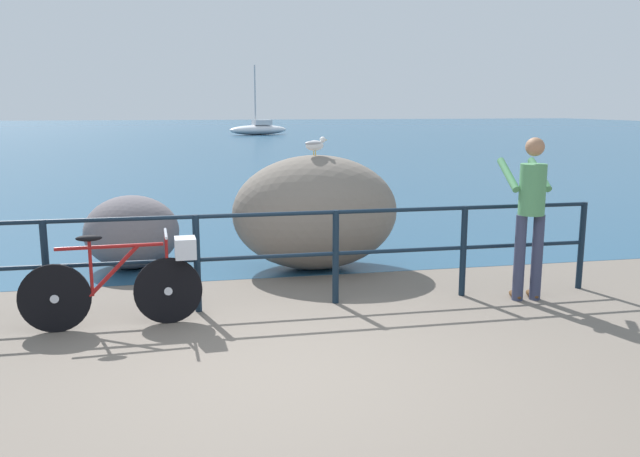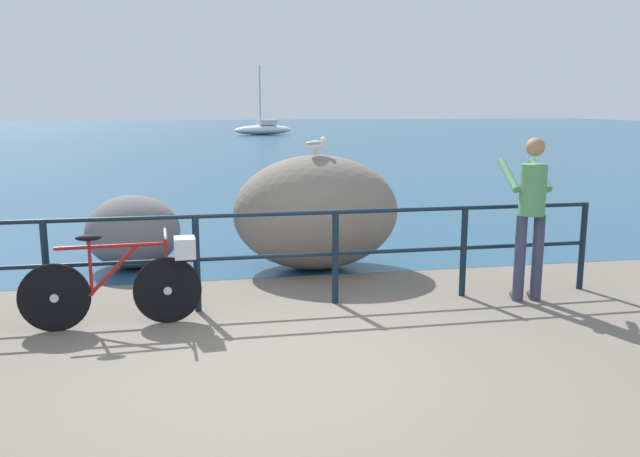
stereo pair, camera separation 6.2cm
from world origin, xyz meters
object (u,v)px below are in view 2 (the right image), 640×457
(breakwater_boulder_main, at_px, (316,212))
(seagull, at_px, (316,144))
(bicycle, at_px, (128,279))
(breakwater_boulder_left, at_px, (133,232))
(person_at_railing, at_px, (531,211))
(sailboat, at_px, (263,129))

(breakwater_boulder_main, relative_size, seagull, 6.37)
(bicycle, xyz_separation_m, breakwater_boulder_left, (-0.15, 2.41, 0.02))
(breakwater_boulder_left, distance_m, seagull, 2.66)
(breakwater_boulder_left, relative_size, seagull, 3.61)
(bicycle, relative_size, person_at_railing, 0.95)
(bicycle, distance_m, breakwater_boulder_main, 2.93)
(person_at_railing, bearing_deg, breakwater_boulder_left, 66.79)
(person_at_railing, relative_size, sailboat, 0.36)
(bicycle, xyz_separation_m, sailboat, (5.72, 41.08, -0.04))
(bicycle, bearing_deg, seagull, 37.10)
(breakwater_boulder_main, height_order, breakwater_boulder_left, breakwater_boulder_main)
(seagull, distance_m, sailboat, 39.41)
(person_at_railing, bearing_deg, seagull, 53.62)
(person_at_railing, xyz_separation_m, breakwater_boulder_main, (-2.01, 1.84, -0.25))
(person_at_railing, distance_m, breakwater_boulder_main, 2.73)
(bicycle, bearing_deg, breakwater_boulder_main, 37.66)
(breakwater_boulder_left, height_order, sailboat, sailboat)
(breakwater_boulder_main, bearing_deg, bicycle, -139.31)
(breakwater_boulder_main, relative_size, sailboat, 0.44)
(breakwater_boulder_main, relative_size, breakwater_boulder_left, 1.77)
(seagull, bearing_deg, bicycle, -160.75)
(seagull, xyz_separation_m, sailboat, (3.53, 39.23, -1.20))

